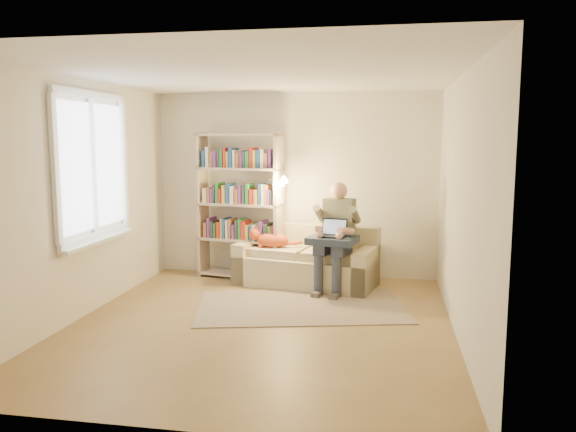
% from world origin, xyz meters
% --- Properties ---
extents(floor, '(4.50, 4.50, 0.00)m').
position_xyz_m(floor, '(0.00, 0.00, 0.00)').
color(floor, olive).
rests_on(floor, ground).
extents(ceiling, '(4.00, 4.50, 0.02)m').
position_xyz_m(ceiling, '(0.00, 0.00, 2.60)').
color(ceiling, white).
rests_on(ceiling, wall_back).
extents(wall_left, '(0.02, 4.50, 2.60)m').
position_xyz_m(wall_left, '(-2.00, 0.00, 1.30)').
color(wall_left, silver).
rests_on(wall_left, floor).
extents(wall_right, '(0.02, 4.50, 2.60)m').
position_xyz_m(wall_right, '(2.00, 0.00, 1.30)').
color(wall_right, silver).
rests_on(wall_right, floor).
extents(wall_back, '(4.00, 0.02, 2.60)m').
position_xyz_m(wall_back, '(0.00, 2.25, 1.30)').
color(wall_back, silver).
rests_on(wall_back, floor).
extents(wall_front, '(4.00, 0.02, 2.60)m').
position_xyz_m(wall_front, '(0.00, -2.25, 1.30)').
color(wall_front, silver).
rests_on(wall_front, floor).
extents(window, '(0.12, 1.52, 1.69)m').
position_xyz_m(window, '(-1.95, 0.20, 1.38)').
color(window, white).
rests_on(window, wall_left).
extents(sofa, '(1.98, 1.19, 0.78)m').
position_xyz_m(sofa, '(0.24, 1.74, 0.28)').
color(sofa, '#C4B58B').
rests_on(sofa, floor).
extents(person, '(0.51, 0.70, 1.40)m').
position_xyz_m(person, '(0.65, 1.50, 0.78)').
color(person, '#6B6D58').
rests_on(person, sofa).
extents(cat, '(0.67, 0.31, 0.24)m').
position_xyz_m(cat, '(-0.22, 1.72, 0.60)').
color(cat, '#D65829').
rests_on(cat, sofa).
extents(blanket, '(0.68, 0.60, 0.09)m').
position_xyz_m(blanket, '(0.62, 1.37, 0.69)').
color(blanket, '#242F3F').
rests_on(blanket, person).
extents(laptop, '(0.37, 0.33, 0.28)m').
position_xyz_m(laptop, '(0.62, 1.38, 0.79)').
color(laptop, black).
rests_on(laptop, blanket).
extents(bookshelf, '(1.35, 0.60, 2.04)m').
position_xyz_m(bookshelf, '(-0.72, 1.90, 1.13)').
color(bookshelf, '#BFA890').
rests_on(bookshelf, floor).
extents(rug, '(2.66, 1.92, 0.01)m').
position_xyz_m(rug, '(0.32, 0.68, 0.01)').
color(rug, gray).
rests_on(rug, floor).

